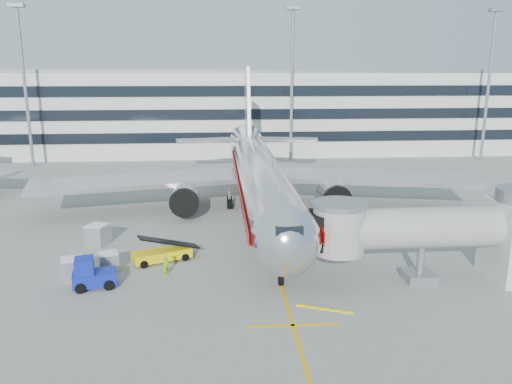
{
  "coord_description": "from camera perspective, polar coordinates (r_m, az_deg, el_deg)",
  "views": [
    {
      "loc": [
        -4.44,
        -41.9,
        15.39
      ],
      "look_at": [
        -0.84,
        4.78,
        4.0
      ],
      "focal_mm": 35.0,
      "sensor_mm": 36.0,
      "label": 1
    }
  ],
  "objects": [
    {
      "name": "cargo_container_front",
      "position": [
        40.61,
        -20.24,
        -8.23
      ],
      "size": [
        1.94,
        1.94,
        1.65
      ],
      "color": "#A9ACB0",
      "rests_on": "ground"
    },
    {
      "name": "light_mast_west",
      "position": [
        89.29,
        -25.02,
        12.1
      ],
      "size": [
        2.4,
        1.2,
        25.45
      ],
      "color": "gray",
      "rests_on": "ground"
    },
    {
      "name": "cargo_container_left",
      "position": [
        41.28,
        -16.52,
        -7.66
      ],
      "size": [
        1.86,
        1.86,
        1.53
      ],
      "color": "#A9ACB0",
      "rests_on": "ground"
    },
    {
      "name": "terminal",
      "position": [
        100.23,
        -1.89,
        9.33
      ],
      "size": [
        150.0,
        24.25,
        15.6
      ],
      "color": "silver",
      "rests_on": "ground"
    },
    {
      "name": "stop_bar",
      "position": [
        32.17,
        4.21,
        -14.94
      ],
      "size": [
        6.0,
        0.25,
        0.01
      ],
      "primitive_type": "cube",
      "color": "#DFA10B",
      "rests_on": "ground"
    },
    {
      "name": "light_mast_centre",
      "position": [
        84.82,
        4.13,
        13.3
      ],
      "size": [
        2.4,
        1.2,
        25.45
      ],
      "color": "gray",
      "rests_on": "ground"
    },
    {
      "name": "light_mast_east",
      "position": [
        95.9,
        25.15,
        12.11
      ],
      "size": [
        2.4,
        1.2,
        25.45
      ],
      "color": "gray",
      "rests_on": "ground"
    },
    {
      "name": "jet_bridge",
      "position": [
        39.47,
        20.78,
        -4.21
      ],
      "size": [
        17.8,
        4.5,
        7.0
      ],
      "color": "silver",
      "rests_on": "ground"
    },
    {
      "name": "ground",
      "position": [
        44.86,
        1.55,
        -6.4
      ],
      "size": [
        180.0,
        180.0,
        0.0
      ],
      "primitive_type": "plane",
      "color": "gray",
      "rests_on": "ground"
    },
    {
      "name": "belt_loader",
      "position": [
        42.32,
        -10.71,
        -6.91
      ],
      "size": [
        5.09,
        3.44,
        2.4
      ],
      "color": "yellow",
      "rests_on": "ground"
    },
    {
      "name": "baggage_tug",
      "position": [
        38.61,
        -18.28,
        -8.95
      ],
      "size": [
        3.34,
        2.48,
        2.28
      ],
      "color": "#0E1E9A",
      "rests_on": "ground"
    },
    {
      "name": "cargo_container_right",
      "position": [
        47.67,
        -17.63,
        -4.65
      ],
      "size": [
        2.27,
        2.27,
        1.85
      ],
      "color": "#A9ACB0",
      "rests_on": "ground"
    },
    {
      "name": "main_jet",
      "position": [
        54.95,
        0.32,
        1.96
      ],
      "size": [
        50.95,
        48.7,
        16.06
      ],
      "color": "silver",
      "rests_on": "ground"
    },
    {
      "name": "lead_in_line",
      "position": [
        54.31,
        0.46,
        -2.78
      ],
      "size": [
        0.25,
        70.0,
        0.01
      ],
      "primitive_type": "cube",
      "color": "#DFA10B",
      "rests_on": "ground"
    },
    {
      "name": "ramp_worker",
      "position": [
        39.22,
        -10.28,
        -8.26
      ],
      "size": [
        0.68,
        0.77,
        1.78
      ],
      "primitive_type": "imported",
      "rotation": [
        0.0,
        0.0,
        1.08
      ],
      "color": "#7FD516",
      "rests_on": "ground"
    }
  ]
}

